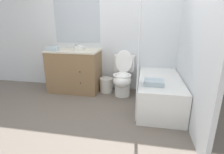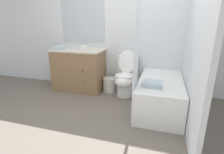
# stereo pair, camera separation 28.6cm
# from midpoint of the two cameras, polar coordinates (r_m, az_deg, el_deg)

# --- Properties ---
(ground_plane) EXTENTS (14.00, 14.00, 0.00)m
(ground_plane) POSITION_cam_midpoint_polar(r_m,az_deg,el_deg) (2.52, -4.19, -15.38)
(ground_plane) COLOR #6B6056
(wall_back) EXTENTS (8.00, 0.06, 2.50)m
(wall_back) POSITION_cam_midpoint_polar(r_m,az_deg,el_deg) (3.60, 4.28, 15.58)
(wall_back) COLOR silver
(wall_back) RESTS_ON ground_plane
(wall_right) EXTENTS (0.05, 2.51, 2.50)m
(wall_right) POSITION_cam_midpoint_polar(r_m,az_deg,el_deg) (2.78, 28.03, 13.08)
(wall_right) COLOR silver
(wall_right) RESTS_ON ground_plane
(vanity_cabinet) EXTENTS (1.02, 0.60, 0.84)m
(vanity_cabinet) POSITION_cam_midpoint_polar(r_m,az_deg,el_deg) (3.67, -8.52, 2.45)
(vanity_cabinet) COLOR olive
(vanity_cabinet) RESTS_ON ground_plane
(sink_faucet) EXTENTS (0.14, 0.12, 0.12)m
(sink_faucet) POSITION_cam_midpoint_polar(r_m,az_deg,el_deg) (3.74, -7.69, 9.80)
(sink_faucet) COLOR silver
(sink_faucet) RESTS_ON vanity_cabinet
(toilet) EXTENTS (0.39, 0.65, 0.86)m
(toilet) POSITION_cam_midpoint_polar(r_m,az_deg,el_deg) (3.35, 6.84, -0.11)
(toilet) COLOR white
(toilet) RESTS_ON ground_plane
(bathtub) EXTENTS (0.68, 1.39, 0.49)m
(bathtub) POSITION_cam_midpoint_polar(r_m,az_deg,el_deg) (3.01, 18.08, -5.29)
(bathtub) COLOR white
(bathtub) RESTS_ON ground_plane
(shower_curtain) EXTENTS (0.01, 0.37, 1.88)m
(shower_curtain) POSITION_cam_midpoint_polar(r_m,az_deg,el_deg) (2.42, 11.33, 7.09)
(shower_curtain) COLOR white
(shower_curtain) RESTS_ON ground_plane
(wastebasket) EXTENTS (0.27, 0.27, 0.28)m
(wastebasket) POSITION_cam_midpoint_polar(r_m,az_deg,el_deg) (3.57, 1.50, -2.58)
(wastebasket) COLOR silver
(wastebasket) RESTS_ON ground_plane
(tissue_box) EXTENTS (0.15, 0.12, 0.10)m
(tissue_box) POSITION_cam_midpoint_polar(r_m,az_deg,el_deg) (3.48, -6.94, 9.37)
(tissue_box) COLOR white
(tissue_box) RESTS_ON vanity_cabinet
(hand_towel_folded) EXTENTS (0.23, 0.14, 0.08)m
(hand_towel_folded) POSITION_cam_midpoint_polar(r_m,az_deg,el_deg) (3.61, -15.04, 9.18)
(hand_towel_folded) COLOR silver
(hand_towel_folded) RESTS_ON vanity_cabinet
(bath_towel_folded) EXTENTS (0.28, 0.24, 0.07)m
(bath_towel_folded) POSITION_cam_midpoint_polar(r_m,az_deg,el_deg) (2.59, 16.16, -2.20)
(bath_towel_folded) COLOR silver
(bath_towel_folded) RESTS_ON bathtub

